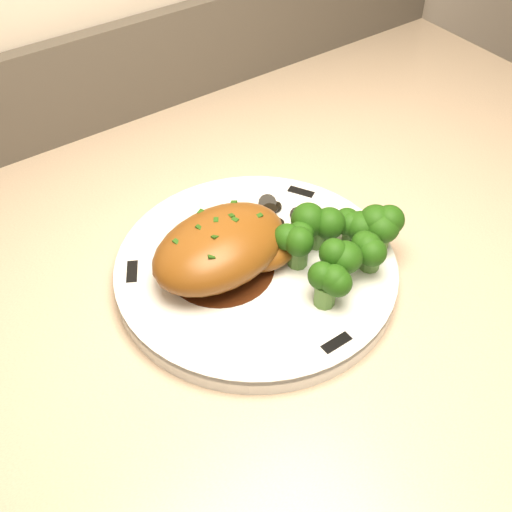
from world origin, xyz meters
TOP-DOWN VIEW (x-y plane):
  - plate at (0.29, 1.67)m, footprint 0.26×0.26m
  - rim_accent_0 at (0.39, 1.73)m, footprint 0.02×0.03m
  - rim_accent_1 at (0.19, 1.73)m, footprint 0.02×0.03m
  - rim_accent_2 at (0.29, 1.56)m, footprint 0.03×0.01m
  - gravy_pool at (0.26, 1.69)m, footprint 0.10×0.10m
  - chicken_breast at (0.26, 1.68)m, footprint 0.14×0.10m
  - mushroom_pile at (0.32, 1.71)m, footprint 0.08×0.06m
  - broccoli_florets at (0.35, 1.63)m, footprint 0.12×0.09m

SIDE VIEW (x-z plane):
  - plate at x=0.29m, z-range 0.90..0.92m
  - rim_accent_0 at x=0.39m, z-range 0.92..0.92m
  - rim_accent_1 at x=0.19m, z-range 0.92..0.92m
  - rim_accent_2 at x=0.29m, z-range 0.92..0.92m
  - gravy_pool at x=0.26m, z-range 0.92..0.92m
  - mushroom_pile at x=0.32m, z-range 0.91..0.93m
  - broccoli_florets at x=0.35m, z-range 0.92..0.96m
  - chicken_breast at x=0.26m, z-range 0.91..0.97m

